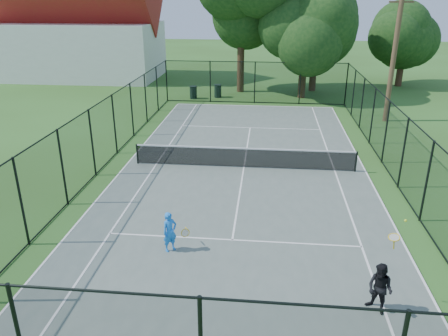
# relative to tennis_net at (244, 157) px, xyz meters

# --- Properties ---
(ground) EXTENTS (120.00, 120.00, 0.00)m
(ground) POSITION_rel_tennis_net_xyz_m (0.00, 0.00, -0.58)
(ground) COLOR #2D4E1A
(tennis_court) EXTENTS (11.00, 24.00, 0.06)m
(tennis_court) POSITION_rel_tennis_net_xyz_m (0.00, 0.00, -0.55)
(tennis_court) COLOR #55645C
(tennis_court) RESTS_ON ground
(tennis_net) EXTENTS (10.08, 0.08, 0.95)m
(tennis_net) POSITION_rel_tennis_net_xyz_m (0.00, 0.00, 0.00)
(tennis_net) COLOR black
(tennis_net) RESTS_ON tennis_court
(fence) EXTENTS (13.10, 26.10, 3.00)m
(fence) POSITION_rel_tennis_net_xyz_m (0.00, 0.00, 0.92)
(fence) COLOR black
(fence) RESTS_ON ground
(tree_near_left) EXTENTS (8.02, 8.02, 10.46)m
(tree_near_left) POSITION_rel_tennis_net_xyz_m (-1.29, 16.95, 5.86)
(tree_near_left) COLOR #332114
(tree_near_left) RESTS_ON ground
(tree_near_mid) EXTENTS (5.78, 5.78, 7.56)m
(tree_near_mid) POSITION_rel_tennis_net_xyz_m (3.54, 15.20, 4.08)
(tree_near_mid) COLOR #332114
(tree_near_mid) RESTS_ON ground
(tree_near_right) EXTENTS (6.36, 6.36, 8.77)m
(tree_near_right) POSITION_rel_tennis_net_xyz_m (4.60, 17.91, 5.00)
(tree_near_right) COLOR #332114
(tree_near_right) RESTS_ON ground
(tree_far_right) EXTENTS (5.02, 5.02, 6.63)m
(tree_far_right) POSITION_rel_tennis_net_xyz_m (12.24, 20.69, 3.53)
(tree_far_right) COLOR #332114
(tree_far_right) RESTS_ON ground
(building) EXTENTS (15.30, 8.15, 11.87)m
(building) POSITION_rel_tennis_net_xyz_m (-17.00, 22.00, 4.35)
(building) COLOR silver
(building) RESTS_ON ground
(trash_bin_left) EXTENTS (0.58, 0.58, 0.96)m
(trash_bin_left) POSITION_rel_tennis_net_xyz_m (-4.70, 13.99, -0.09)
(trash_bin_left) COLOR black
(trash_bin_left) RESTS_ON ground
(trash_bin_right) EXTENTS (0.58, 0.58, 0.98)m
(trash_bin_right) POSITION_rel_tennis_net_xyz_m (-2.88, 14.62, -0.08)
(trash_bin_right) COLOR black
(trash_bin_right) RESTS_ON ground
(utility_pole) EXTENTS (1.40, 0.30, 7.75)m
(utility_pole) POSITION_rel_tennis_net_xyz_m (8.41, 9.00, 3.36)
(utility_pole) COLOR #4C3823
(utility_pole) RESTS_ON ground
(player_blue) EXTENTS (0.86, 0.54, 1.29)m
(player_blue) POSITION_rel_tennis_net_xyz_m (-1.86, -7.18, 0.13)
(player_blue) COLOR blue
(player_blue) RESTS_ON tennis_court
(player_black) EXTENTS (0.91, 0.91, 2.43)m
(player_black) POSITION_rel_tennis_net_xyz_m (3.90, -9.43, 0.17)
(player_black) COLOR black
(player_black) RESTS_ON tennis_court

